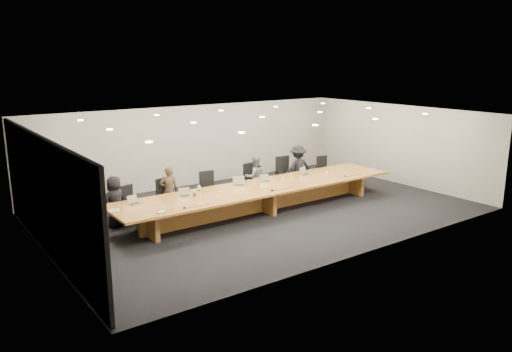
{
  "coord_description": "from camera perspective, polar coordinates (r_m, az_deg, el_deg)",
  "views": [
    {
      "loc": [
        -8.36,
        -11.28,
        4.36
      ],
      "look_at": [
        0.0,
        0.3,
        1.0
      ],
      "focal_mm": 35.0,
      "sensor_mm": 36.0,
      "label": 1
    }
  ],
  "objects": [
    {
      "name": "ground",
      "position": [
        14.7,
        0.69,
        -4.01
      ],
      "size": [
        12.0,
        12.0,
        0.0
      ],
      "primitive_type": "plane",
      "color": "black",
      "rests_on": "ground"
    },
    {
      "name": "chair_mid_left",
      "position": [
        14.93,
        -5.27,
        -1.57
      ],
      "size": [
        0.61,
        0.61,
        1.12
      ],
      "primitive_type": null,
      "rotation": [
        0.0,
        0.0,
        -0.08
      ],
      "color": "black",
      "rests_on": "ground"
    },
    {
      "name": "laptop_c",
      "position": [
        14.53,
        -1.87,
        -0.6
      ],
      "size": [
        0.41,
        0.35,
        0.28
      ],
      "primitive_type": null,
      "rotation": [
        0.0,
        0.0,
        -0.33
      ],
      "color": "#C2B494",
      "rests_on": "conference_table"
    },
    {
      "name": "back_wall",
      "position": [
        17.67,
        -7.05,
        3.49
      ],
      "size": [
        12.0,
        0.02,
        2.8
      ],
      "primitive_type": "cube",
      "color": "beige",
      "rests_on": "ground"
    },
    {
      "name": "laptop_d",
      "position": [
        15.0,
        1.18,
        -0.24
      ],
      "size": [
        0.31,
        0.24,
        0.23
      ],
      "primitive_type": null,
      "rotation": [
        0.0,
        0.0,
        -0.09
      ],
      "color": "#B9AE8D",
      "rests_on": "conference_table"
    },
    {
      "name": "chair_mid_right",
      "position": [
        15.95,
        -0.24,
        -0.52
      ],
      "size": [
        0.63,
        0.63,
        1.14
      ],
      "primitive_type": null,
      "rotation": [
        0.0,
        0.0,
        0.1
      ],
      "color": "black",
      "rests_on": "ground"
    },
    {
      "name": "laptop_a",
      "position": [
        13.06,
        -13.69,
        -2.66
      ],
      "size": [
        0.34,
        0.28,
        0.23
      ],
      "primitive_type": null,
      "rotation": [
        0.0,
        0.0,
        0.28
      ],
      "color": "tan",
      "rests_on": "conference_table"
    },
    {
      "name": "mic_right",
      "position": [
        15.97,
        10.17,
        0.01
      ],
      "size": [
        0.13,
        0.13,
        0.03
      ],
      "primitive_type": "cone",
      "rotation": [
        0.0,
        0.0,
        0.17
      ],
      "color": "black",
      "rests_on": "conference_table"
    },
    {
      "name": "chair_right",
      "position": [
        16.74,
        3.44,
        0.23
      ],
      "size": [
        0.68,
        0.68,
        1.2
      ],
      "primitive_type": null,
      "rotation": [
        0.0,
        0.0,
        -0.12
      ],
      "color": "black",
      "rests_on": "ground"
    },
    {
      "name": "laptop_b",
      "position": [
        13.54,
        -8.15,
        -1.86
      ],
      "size": [
        0.35,
        0.29,
        0.23
      ],
      "primitive_type": null,
      "rotation": [
        0.0,
        0.0,
        -0.31
      ],
      "color": "beige",
      "rests_on": "conference_table"
    },
    {
      "name": "notepad",
      "position": [
        12.67,
        -15.89,
        -3.8
      ],
      "size": [
        0.28,
        0.24,
        0.01
      ],
      "primitive_type": "cube",
      "rotation": [
        0.0,
        0.0,
        -0.22
      ],
      "color": "silver",
      "rests_on": "conference_table"
    },
    {
      "name": "person_d",
      "position": [
        16.8,
        4.82,
        0.88
      ],
      "size": [
        1.09,
        0.74,
        1.56
      ],
      "primitive_type": "imported",
      "rotation": [
        0.0,
        0.0,
        2.98
      ],
      "color": "black",
      "rests_on": "ground"
    },
    {
      "name": "conference_table",
      "position": [
        14.56,
        0.69,
        -2.06
      ],
      "size": [
        9.0,
        1.8,
        0.75
      ],
      "color": "brown",
      "rests_on": "ground"
    },
    {
      "name": "left_wall_panel",
      "position": [
        11.92,
        -22.93,
        -2.35
      ],
      "size": [
        0.08,
        7.84,
        2.74
      ],
      "primitive_type": "cube",
      "color": "black",
      "rests_on": "ground"
    },
    {
      "name": "paper_cup_far",
      "position": [
        16.15,
        8.09,
        0.35
      ],
      "size": [
        0.1,
        0.1,
        0.09
      ],
      "primitive_type": "cone",
      "rotation": [
        0.0,
        0.0,
        0.37
      ],
      "color": "silver",
      "rests_on": "conference_table"
    },
    {
      "name": "av_box",
      "position": [
        12.24,
        -10.79,
        -4.09
      ],
      "size": [
        0.21,
        0.17,
        0.03
      ],
      "primitive_type": "cube",
      "rotation": [
        0.0,
        0.0,
        0.16
      ],
      "color": "#ABABAF",
      "rests_on": "conference_table"
    },
    {
      "name": "chair_far_left",
      "position": [
        14.05,
        -14.05,
        -3.08
      ],
      "size": [
        0.64,
        0.64,
        1.02
      ],
      "primitive_type": null,
      "rotation": [
        0.0,
        0.0,
        0.28
      ],
      "color": "black",
      "rests_on": "ground"
    },
    {
      "name": "water_bottle",
      "position": [
        13.67,
        -6.51,
        -1.62
      ],
      "size": [
        0.09,
        0.09,
        0.25
      ],
      "primitive_type": "cylinder",
      "rotation": [
        0.0,
        0.0,
        -0.19
      ],
      "color": "silver",
      "rests_on": "conference_table"
    },
    {
      "name": "paper_cup_near",
      "position": [
        15.27,
        3.1,
        -0.3
      ],
      "size": [
        0.08,
        0.08,
        0.08
      ],
      "primitive_type": "cone",
      "rotation": [
        0.0,
        0.0,
        -0.22
      ],
      "color": "silver",
      "rests_on": "conference_table"
    },
    {
      "name": "person_b",
      "position": [
        14.32,
        -9.9,
        -1.71
      ],
      "size": [
        0.6,
        0.49,
        1.43
      ],
      "primitive_type": "imported",
      "rotation": [
        0.0,
        0.0,
        2.83
      ],
      "color": "#342B1C",
      "rests_on": "ground"
    },
    {
      "name": "mic_left",
      "position": [
        12.52,
        -8.17,
        -3.59
      ],
      "size": [
        0.12,
        0.12,
        0.03
      ],
      "primitive_type": "cone",
      "rotation": [
        0.0,
        0.0,
        -0.06
      ],
      "color": "black",
      "rests_on": "conference_table"
    },
    {
      "name": "person_c",
      "position": [
        15.9,
        -0.12,
        -0.09
      ],
      "size": [
        0.78,
        0.67,
        1.39
      ],
      "primitive_type": "imported",
      "rotation": [
        0.0,
        0.0,
        2.91
      ],
      "color": "slate",
      "rests_on": "ground"
    },
    {
      "name": "lime_gadget",
      "position": [
        12.69,
        -15.9,
        -3.7
      ],
      "size": [
        0.18,
        0.14,
        0.02
      ],
      "primitive_type": "cube",
      "rotation": [
        0.0,
        0.0,
        -0.37
      ],
      "color": "#53D538",
      "rests_on": "notepad"
    },
    {
      "name": "chair_left",
      "position": [
        14.34,
        -10.02,
        -2.39
      ],
      "size": [
        0.68,
        0.68,
        1.09
      ],
      "primitive_type": null,
      "rotation": [
        0.0,
        0.0,
        0.26
      ],
      "color": "black",
      "rests_on": "ground"
    },
    {
      "name": "chair_far_right",
      "position": [
        17.84,
        7.88,
        0.66
      ],
      "size": [
        0.58,
        0.58,
        1.03
      ],
      "primitive_type": null,
      "rotation": [
        0.0,
        0.0,
        -0.13
      ],
      "color": "black",
      "rests_on": "ground"
    },
    {
      "name": "laptop_e",
      "position": [
        15.97,
        5.75,
        0.58
      ],
      "size": [
        0.39,
        0.34,
        0.26
      ],
      "primitive_type": null,
      "rotation": [
        0.0,
        0.0,
        0.35
      ],
      "color": "#BDAF90",
      "rests_on": "conference_table"
    },
    {
      "name": "amber_mug",
      "position": [
        13.53,
        -7.05,
        -2.1
      ],
      "size": [
        0.1,
        0.1,
        0.11
      ],
      "primitive_type": "cylinder",
      "rotation": [
        0.0,
        0.0,
        0.27
      ],
      "color": "brown",
      "rests_on": "conference_table"
    },
    {
      "name": "mic_center",
      "position": [
        14.02,
        1.87,
        -1.61
      ],
      "size": [
        0.18,
        0.18,
        0.03
      ],
      "primitive_type": "cone",
      "rotation": [
        0.0,
        0.0,
        0.37
      ],
      "color": "black",
      "rests_on": "conference_table"
    },
    {
      "name": "person_a",
      "position": [
        13.69,
        -15.82,
        -2.83
      ],
      "size": [
        0.78,
        0.64,
        1.38
      ],
      "primitive_type": "imported",
      "rotation": [
        0.0,
        0.0,
        3.48
      ],
      "color": "black",
      "rests_on": "ground"
    }
  ]
}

